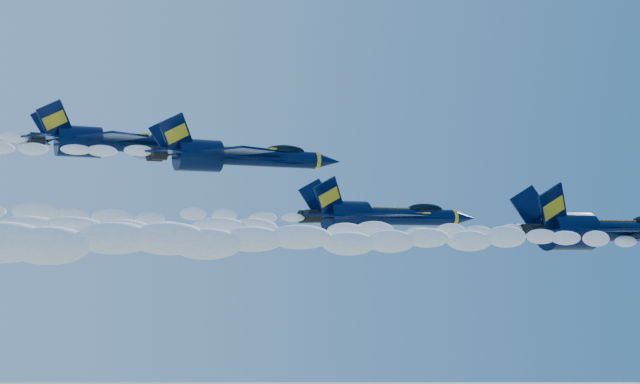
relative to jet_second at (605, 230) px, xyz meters
name	(u,v)px	position (x,y,z in m)	size (l,w,h in m)	color
smoke_trail_jet_lead	(319,241)	(-27.24, -4.92, -0.96)	(57.06, 2.36, 2.12)	white
jet_second	(605,230)	(0.00, 0.00, 0.00)	(18.97, 15.56, 7.05)	black
smoke_trail_jet_second	(140,233)	(-36.64, 0.00, -0.48)	(57.06, 2.42, 2.18)	white
jet_third	(381,216)	(-13.45, 11.29, 1.28)	(16.53, 13.56, 6.14)	black
jet_fourth	(237,156)	(-22.77, 20.04, 6.61)	(17.88, 14.67, 6.65)	black
jet_fifth	(119,142)	(-31.19, 27.80, 8.19)	(18.16, 14.90, 6.75)	black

